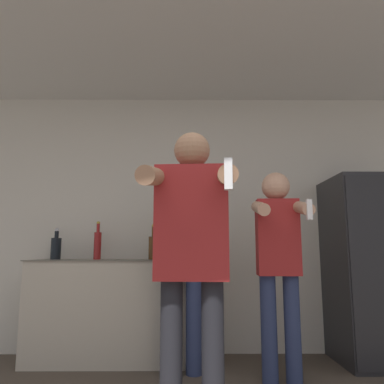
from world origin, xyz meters
name	(u,v)px	position (x,y,z in m)	size (l,w,h in m)	color
wall_back	(195,220)	(0.00, 2.63, 1.27)	(7.00, 0.06, 2.55)	beige
ceiling_slab	(198,24)	(0.00, 1.30, 2.57)	(7.00, 3.12, 0.05)	silver
refrigerator	(369,268)	(1.55, 2.26, 0.82)	(0.63, 0.71, 1.63)	#262628
counter	(122,310)	(-0.66, 2.34, 0.44)	(1.65, 0.55, 0.89)	#BCB29E
bottle_red_label	(98,244)	(-0.92, 2.40, 1.03)	(0.07, 0.07, 0.36)	maroon
bottle_dark_rum	(153,246)	(-0.40, 2.40, 1.01)	(0.09, 0.09, 0.33)	#563314
bottle_green_wine	(56,247)	(-1.31, 2.40, 1.00)	(0.09, 0.09, 0.29)	black
person_woman_foreground	(192,247)	(-0.05, 0.86, 0.99)	(0.49, 0.55, 1.62)	black
person_man_side	(278,254)	(0.63, 1.77, 0.95)	(0.42, 0.53, 1.59)	navy
person_spectator_back	(182,256)	(-0.12, 1.97, 0.92)	(0.50, 0.51, 1.59)	navy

